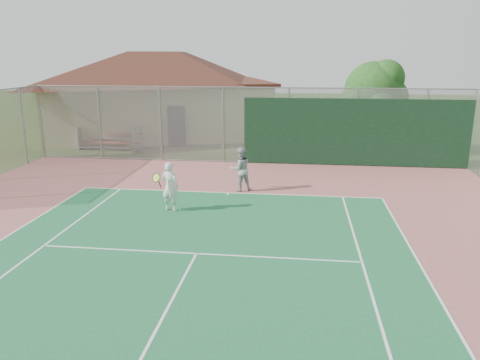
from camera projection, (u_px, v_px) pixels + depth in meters
name	position (u px, v px, depth m)	size (l,w,h in m)	color
back_fence	(290.00, 128.00, 21.33)	(20.08, 0.11, 3.53)	gray
clubhouse	(160.00, 85.00, 29.40)	(16.23, 13.10, 6.09)	#CBB782
bleachers	(112.00, 136.00, 25.50)	(3.30, 2.03, 1.21)	#A23825
tree	(375.00, 93.00, 23.08)	(3.39, 3.21, 4.72)	#321F12
player_white_front	(170.00, 187.00, 14.98)	(0.88, 0.74, 1.61)	silver
player_grey_back	(240.00, 170.00, 17.25)	(0.99, 0.92, 1.63)	#A3A5A8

